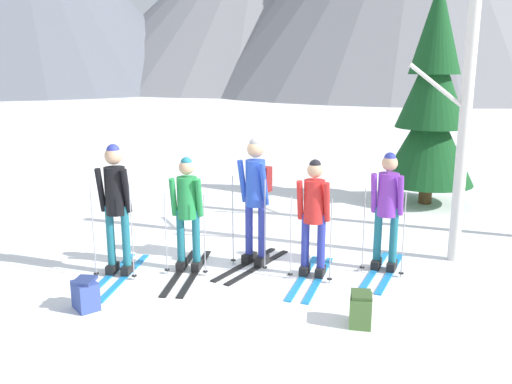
# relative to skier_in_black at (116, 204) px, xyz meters

# --- Properties ---
(ground_plane) EXTENTS (400.00, 400.00, 0.00)m
(ground_plane) POSITION_rel_skier_in_black_xyz_m (1.60, 0.47, -1.01)
(ground_plane) COLOR white
(skier_in_black) EXTENTS (0.61, 1.72, 1.82)m
(skier_in_black) POSITION_rel_skier_in_black_xyz_m (0.00, 0.00, 0.00)
(skier_in_black) COLOR #1E84D1
(skier_in_black) RESTS_ON ground
(skier_in_green) EXTENTS (0.61, 1.76, 1.62)m
(skier_in_green) POSITION_rel_skier_in_black_xyz_m (0.92, 0.27, -0.14)
(skier_in_green) COLOR black
(skier_in_green) RESTS_ON ground
(skier_in_blue) EXTENTS (0.96, 1.57, 1.85)m
(skier_in_blue) POSITION_rel_skier_in_black_xyz_m (1.82, 0.65, 0.05)
(skier_in_blue) COLOR black
(skier_in_blue) RESTS_ON ground
(skier_in_red) EXTENTS (0.62, 1.70, 1.63)m
(skier_in_red) POSITION_rel_skier_in_black_xyz_m (2.65, 0.26, -0.13)
(skier_in_red) COLOR #1E84D1
(skier_in_red) RESTS_ON ground
(skier_in_purple) EXTENTS (0.78, 1.64, 1.69)m
(skier_in_purple) POSITION_rel_skier_in_black_xyz_m (3.66, 0.64, -0.07)
(skier_in_purple) COLOR #1E84D1
(skier_in_purple) RESTS_ON ground
(pine_tree_near) EXTENTS (1.86, 1.86, 4.48)m
(pine_tree_near) POSITION_rel_skier_in_black_xyz_m (4.89, 4.65, 1.04)
(pine_tree_near) COLOR #51381E
(pine_tree_near) RESTS_ON ground
(birch_tree_tall) EXTENTS (1.06, 0.74, 4.91)m
(birch_tree_tall) POSITION_rel_skier_in_black_xyz_m (4.72, 1.20, 1.47)
(birch_tree_tall) COLOR silver
(birch_tree_tall) RESTS_ON ground
(backpack_on_snow_front) EXTENTS (0.40, 0.40, 0.38)m
(backpack_on_snow_front) POSITION_rel_skier_in_black_xyz_m (0.01, -1.11, -0.83)
(backpack_on_snow_front) COLOR #384C99
(backpack_on_snow_front) RESTS_ON ground
(backpack_on_snow_beside) EXTENTS (0.27, 0.34, 0.38)m
(backpack_on_snow_beside) POSITION_rel_skier_in_black_xyz_m (3.22, -1.11, -0.83)
(backpack_on_snow_beside) COLOR #4C7238
(backpack_on_snow_beside) RESTS_ON ground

